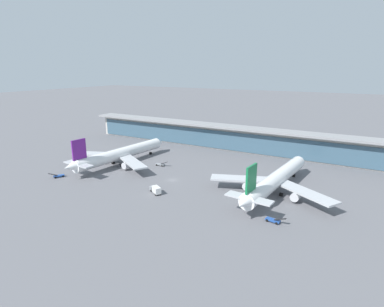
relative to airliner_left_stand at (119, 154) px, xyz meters
name	(u,v)px	position (x,y,z in m)	size (l,w,h in m)	color
ground_plane	(173,180)	(37.33, -6.19, -5.68)	(1200.00, 1200.00, 0.00)	slate
airliner_left_stand	(119,154)	(0.00, 0.00, 0.00)	(51.99, 67.83, 18.05)	white
airliner_centre_stand	(276,180)	(82.02, 1.60, 0.00)	(51.94, 67.83, 18.05)	white
service_truck_near_nose_blue	(274,220)	(88.65, -23.72, -4.88)	(6.93, 2.53, 2.70)	#234C9E
service_truck_under_wing_grey	(156,189)	(40.10, -22.86, -3.99)	(7.42, 5.79, 3.10)	gray
service_truck_mid_apron_blue	(58,176)	(-10.86, -29.79, -4.88)	(4.47, 6.61, 2.70)	#234C9E
service_truck_by_tail_grey	(161,164)	(20.06, 8.71, -4.88)	(6.88, 2.22, 2.70)	gray
terminal_building	(229,137)	(37.33, 58.33, 2.18)	(206.29, 12.80, 15.20)	beige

